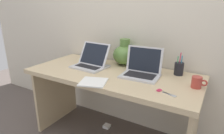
{
  "coord_description": "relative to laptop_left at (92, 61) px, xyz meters",
  "views": [
    {
      "loc": [
        0.81,
        -1.39,
        1.28
      ],
      "look_at": [
        0.0,
        0.0,
        0.76
      ],
      "focal_mm": 30.86,
      "sensor_mm": 36.0,
      "label": 1
    }
  ],
  "objects": [
    {
      "name": "laptop_left",
      "position": [
        0.0,
        0.0,
        0.0
      ],
      "size": [
        0.33,
        0.28,
        0.22
      ],
      "color": "silver",
      "rests_on": "desk"
    },
    {
      "name": "back_wall",
      "position": [
        0.26,
        0.33,
        0.44
      ],
      "size": [
        4.4,
        0.04,
        2.4
      ],
      "primitive_type": "cube",
      "color": "beige",
      "rests_on": "ground"
    },
    {
      "name": "laptop_right",
      "position": [
        0.51,
        0.01,
        0.01
      ],
      "size": [
        0.32,
        0.25,
        0.24
      ],
      "color": "silver",
      "rests_on": "desk"
    },
    {
      "name": "green_vase",
      "position": [
        0.24,
        0.23,
        0.05
      ],
      "size": [
        0.23,
        0.23,
        0.26
      ],
      "color": "#5B843D",
      "rests_on": "desk"
    },
    {
      "name": "desk",
      "position": [
        0.26,
        -0.05,
        -0.2
      ],
      "size": [
        1.52,
        0.68,
        0.71
      ],
      "color": "#D1B78C",
      "rests_on": "ground"
    },
    {
      "name": "coffee_mug",
      "position": [
        0.95,
        -0.03,
        -0.02
      ],
      "size": [
        0.11,
        0.07,
        0.08
      ],
      "color": "#B23D33",
      "rests_on": "desk"
    },
    {
      "name": "pen_cup",
      "position": [
        0.78,
        0.19,
        -0.0
      ],
      "size": [
        0.08,
        0.08,
        0.19
      ],
      "color": "black",
      "rests_on": "desk"
    },
    {
      "name": "scissors",
      "position": [
        0.76,
        -0.22,
        -0.05
      ],
      "size": [
        0.15,
        0.07,
        0.01
      ],
      "color": "#B7B7BC",
      "rests_on": "desk"
    },
    {
      "name": "notebook_stack",
      "position": [
        0.25,
        -0.33,
        -0.05
      ],
      "size": [
        0.25,
        0.24,
        0.01
      ],
      "primitive_type": "cube",
      "rotation": [
        0.0,
        0.0,
        0.33
      ],
      "color": "white",
      "rests_on": "desk"
    },
    {
      "name": "power_brick",
      "position": [
        0.11,
        0.08,
        -0.75
      ],
      "size": [
        0.07,
        0.07,
        0.03
      ],
      "primitive_type": "cube",
      "color": "white",
      "rests_on": "ground"
    }
  ]
}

